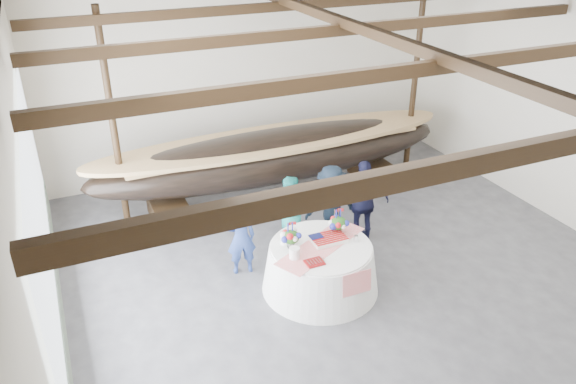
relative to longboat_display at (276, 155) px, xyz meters
name	(u,v)px	position (x,y,z in m)	size (l,w,h in m)	color
floor	(372,294)	(0.10, -4.11, -1.01)	(10.00, 12.00, 0.01)	#3D3D42
wall_back	(249,79)	(0.10, 1.89, 1.24)	(10.00, 0.02, 4.50)	silver
wall_left	(39,249)	(-4.90, -4.11, 1.24)	(0.02, 12.00, 4.50)	silver
ceiling	(395,32)	(0.10, -4.11, 3.49)	(10.00, 12.00, 0.01)	white
pavilion_structure	(365,56)	(0.10, -3.39, 2.99)	(9.80, 11.76, 4.50)	black
open_bay	(46,238)	(-4.85, -3.11, 0.82)	(0.03, 7.00, 3.20)	silver
longboat_display	(276,155)	(0.00, 0.00, 0.00)	(8.43, 1.69, 1.58)	black
banquet_table	(320,267)	(-0.65, -3.57, -0.57)	(2.05, 2.05, 0.88)	white
tabletop_items	(315,235)	(-0.70, -3.42, 0.01)	(1.93, 1.35, 0.40)	red
guest_woman_blue	(241,238)	(-1.74, -2.55, -0.28)	(0.53, 0.35, 1.46)	navy
guest_woman_teal	(288,213)	(-0.64, -2.15, -0.24)	(0.75, 0.58, 1.54)	teal
guest_man_left	(331,204)	(0.26, -2.20, -0.21)	(1.04, 0.60, 1.61)	black
guest_man_right	(364,202)	(0.81, -2.51, -0.14)	(1.02, 0.43, 1.74)	black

